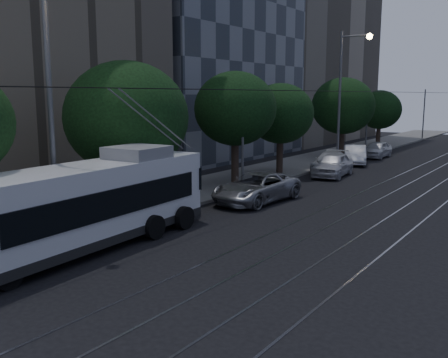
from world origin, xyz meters
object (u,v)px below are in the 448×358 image
Objects in this scene: trolleybus at (85,205)px; pickup_silver at (256,188)px; car_white_a at (333,165)px; streetlamp_far at (345,86)px; car_white_d at (377,149)px; car_white_c at (355,155)px; streetlamp_near at (56,90)px; car_white_b at (330,162)px.

trolleybus reaches higher than pickup_silver.
car_white_a is 0.46× the size of streetlamp_far.
streetlamp_far reaches higher than car_white_a.
car_white_a is at bearing 84.40° from trolleybus.
streetlamp_far is at bearing -97.43° from car_white_d.
car_white_c is 0.49× the size of streetlamp_near.
car_white_c is (-0.94, 6.62, -0.05)m from car_white_a.
car_white_c is 0.44× the size of streetlamp_far.
car_white_b is (-1.06, 2.02, -0.11)m from car_white_a.
car_white_d is 8.14m from streetlamp_far.
streetlamp_near is (-2.19, -10.01, 4.80)m from pickup_silver.
car_white_b is 1.05× the size of car_white_c.
streetlamp_near is (-1.31, -31.43, 4.83)m from car_white_d.
streetlamp_far reaches higher than car_white_d.
trolleybus is 19.97m from car_white_a.
car_white_b is at bearing 87.36° from trolleybus.
car_white_a is 0.51× the size of streetlamp_near.
car_white_a is 11.65m from car_white_d.
car_white_b is (-0.28, 21.95, -0.89)m from trolleybus.
car_white_c is (-0.98, 16.43, -0.00)m from pickup_silver.
pickup_silver is 1.28× the size of car_white_d.
trolleybus is 10.20m from pickup_silver.
trolleybus is 26.57m from car_white_c.
car_white_d is at bearing 87.65° from car_white_a.
car_white_a is at bearing 93.87° from pickup_silver.
car_white_a is 1.04× the size of car_white_c.
car_white_c is at bearing 97.08° from pickup_silver.
car_white_d is 31.83m from streetlamp_near.
car_white_b is at bearing -92.20° from car_white_d.
car_white_b is at bearing 87.12° from streetlamp_near.
car_white_c is at bearing 61.70° from streetlamp_far.
pickup_silver is 21.44m from car_white_d.
streetlamp_near reaches higher than pickup_silver.
car_white_c reaches higher than car_white_b.
pickup_silver is at bearing -108.40° from car_white_c.
trolleybus is at bearing -90.92° from pickup_silver.
pickup_silver is 0.58× the size of streetlamp_near.
car_white_b is 0.52× the size of streetlamp_near.
car_white_b is at bearing -82.08° from streetlamp_far.
car_white_d is (-0.89, 21.43, -0.03)m from pickup_silver.
car_white_d is (0.09, 5.00, -0.03)m from car_white_c.
streetlamp_far is at bearing 88.61° from streetlamp_near.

